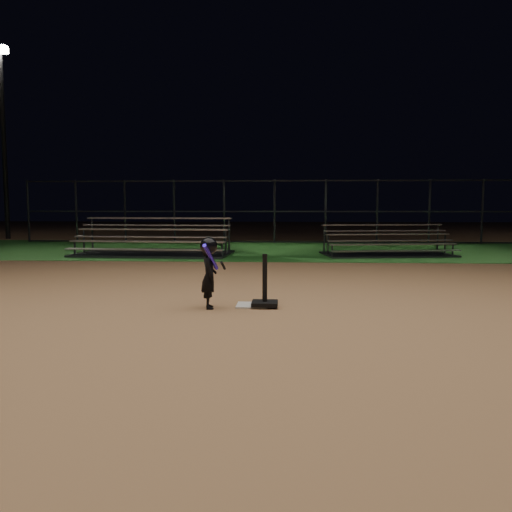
# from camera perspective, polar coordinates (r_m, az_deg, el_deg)

# --- Properties ---
(ground) EXTENTS (80.00, 80.00, 0.00)m
(ground) POSITION_cam_1_polar(r_m,az_deg,el_deg) (7.78, -0.45, -5.48)
(ground) COLOR #A6764B
(ground) RESTS_ON ground
(grass_strip) EXTENTS (60.00, 8.00, 0.01)m
(grass_strip) POSITION_cam_1_polar(r_m,az_deg,el_deg) (17.69, 1.78, 0.74)
(grass_strip) COLOR #1D551B
(grass_strip) RESTS_ON ground
(home_plate) EXTENTS (0.45, 0.45, 0.02)m
(home_plate) POSITION_cam_1_polar(r_m,az_deg,el_deg) (7.78, -0.45, -5.40)
(home_plate) COLOR beige
(home_plate) RESTS_ON ground
(batting_tee) EXTENTS (0.38, 0.38, 0.76)m
(batting_tee) POSITION_cam_1_polar(r_m,az_deg,el_deg) (7.68, 0.96, -4.41)
(batting_tee) COLOR black
(batting_tee) RESTS_ON home_plate
(child_batter) EXTENTS (0.39, 0.63, 1.04)m
(child_batter) POSITION_cam_1_polar(r_m,az_deg,el_deg) (7.55, -5.16, -1.60)
(child_batter) COLOR black
(child_batter) RESTS_ON ground
(bleacher_left) EXTENTS (4.66, 2.43, 1.12)m
(bleacher_left) POSITION_cam_1_polar(r_m,az_deg,el_deg) (15.92, -11.14, 0.91)
(bleacher_left) COLOR silver
(bleacher_left) RESTS_ON ground
(bleacher_right) EXTENTS (3.97, 2.37, 0.92)m
(bleacher_right) POSITION_cam_1_polar(r_m,az_deg,el_deg) (16.00, 14.16, 0.72)
(bleacher_right) COLOR #A1A1A6
(bleacher_right) RESTS_ON ground
(backstop_fence) EXTENTS (20.08, 0.08, 2.50)m
(backstop_fence) POSITION_cam_1_polar(r_m,az_deg,el_deg) (20.63, 2.04, 4.88)
(backstop_fence) COLOR #38383D
(backstop_fence) RESTS_ON ground
(light_pole_left) EXTENTS (0.90, 0.53, 8.30)m
(light_pole_left) POSITION_cam_1_polar(r_m,az_deg,el_deg) (26.04, -25.98, 12.63)
(light_pole_left) COLOR #2D2D30
(light_pole_left) RESTS_ON ground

